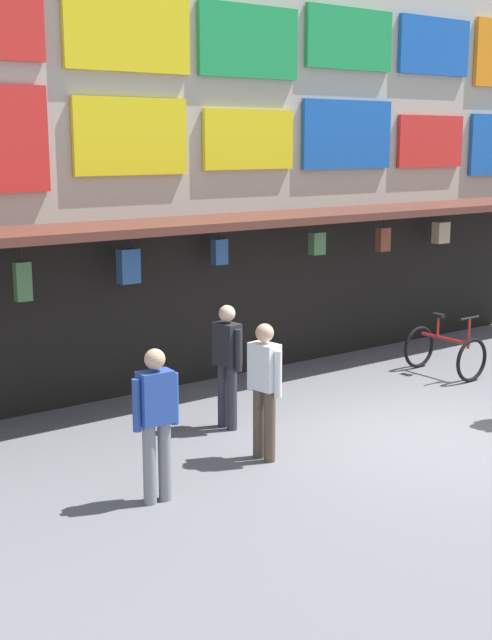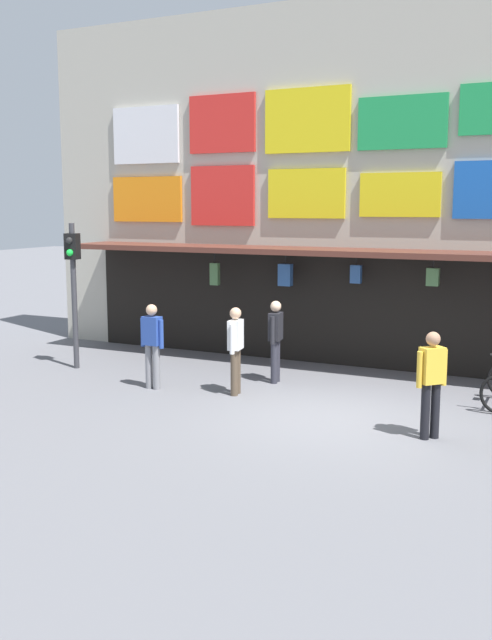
{
  "view_description": "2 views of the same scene",
  "coord_description": "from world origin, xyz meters",
  "px_view_note": "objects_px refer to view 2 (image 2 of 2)",
  "views": [
    {
      "loc": [
        -8.18,
        -7.09,
        3.77
      ],
      "look_at": [
        -2.29,
        0.92,
        1.68
      ],
      "focal_mm": 47.84,
      "sensor_mm": 36.0,
      "label": 1
    },
    {
      "loc": [
        3.74,
        -11.39,
        3.56
      ],
      "look_at": [
        -2.16,
        0.95,
        1.4
      ],
      "focal_mm": 40.53,
      "sensor_mm": 36.0,
      "label": 2
    }
  ],
  "objects_px": {
    "pedestrian_in_blue": "(152,341)",
    "pedestrian_in_white": "(432,379)",
    "traffic_light_near": "(73,272)",
    "pedestrian_in_yellow": "(236,346)",
    "pedestrian_in_green": "(276,337)"
  },
  "relations": [
    {
      "from": "pedestrian_in_white",
      "to": "pedestrian_in_yellow",
      "type": "relative_size",
      "value": 1.0
    },
    {
      "from": "pedestrian_in_blue",
      "to": "pedestrian_in_white",
      "type": "bearing_deg",
      "value": -7.92
    },
    {
      "from": "traffic_light_near",
      "to": "pedestrian_in_green",
      "type": "distance_m",
      "value": 4.72
    },
    {
      "from": "pedestrian_in_yellow",
      "to": "pedestrian_in_white",
      "type": "bearing_deg",
      "value": -15.57
    },
    {
      "from": "pedestrian_in_yellow",
      "to": "traffic_light_near",
      "type": "bearing_deg",
      "value": 173.12
    },
    {
      "from": "pedestrian_in_green",
      "to": "pedestrian_in_blue",
      "type": "relative_size",
      "value": 1.0
    },
    {
      "from": "pedestrian_in_yellow",
      "to": "pedestrian_in_blue",
      "type": "bearing_deg",
      "value": -169.46
    },
    {
      "from": "traffic_light_near",
      "to": "pedestrian_in_yellow",
      "type": "distance_m",
      "value": 4.4
    },
    {
      "from": "pedestrian_in_white",
      "to": "traffic_light_near",
      "type": "bearing_deg",
      "value": 168.88
    },
    {
      "from": "traffic_light_near",
      "to": "pedestrian_in_yellow",
      "type": "relative_size",
      "value": 1.9
    },
    {
      "from": "traffic_light_near",
      "to": "pedestrian_in_blue",
      "type": "bearing_deg",
      "value": -17.85
    },
    {
      "from": "pedestrian_in_green",
      "to": "traffic_light_near",
      "type": "bearing_deg",
      "value": -171.2
    },
    {
      "from": "traffic_light_near",
      "to": "pedestrian_in_white",
      "type": "height_order",
      "value": "traffic_light_near"
    },
    {
      "from": "pedestrian_in_white",
      "to": "pedestrian_in_yellow",
      "type": "distance_m",
      "value": 4.04
    },
    {
      "from": "traffic_light_near",
      "to": "pedestrian_in_yellow",
      "type": "height_order",
      "value": "traffic_light_near"
    }
  ]
}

